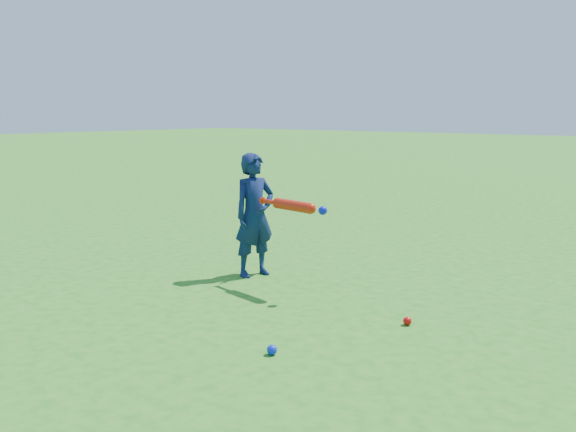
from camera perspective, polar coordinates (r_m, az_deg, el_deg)
The scene contains 5 objects.
ground at distance 6.47m, azimuth -7.95°, elevation -5.16°, with size 80.00×80.00×0.00m, color #24711B.
child at distance 6.26m, azimuth -3.00°, elevation 0.09°, with size 0.44×0.29×1.21m, color #0F1C49.
ground_ball_red at distance 5.01m, azimuth 10.56°, elevation -9.17°, with size 0.07×0.07×0.07m, color red.
ground_ball_blue at distance 4.36m, azimuth -1.44°, elevation -11.81°, with size 0.07×0.07×0.07m, color #0C25D7.
bat_swing at distance 5.69m, azimuth 0.71°, elevation 0.88°, with size 0.86×0.21×0.10m.
Camera 1 is at (4.63, -4.22, 1.61)m, focal length 40.00 mm.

